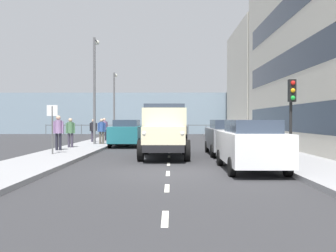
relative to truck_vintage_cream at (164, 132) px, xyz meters
The scene contains 20 objects.
ground_plane 5.43m from the truck_vintage_cream, 92.19° to the right, with size 80.00×80.00×0.00m, color #2D2D30.
sidewalk_left 7.56m from the truck_vintage_cream, 134.91° to the right, with size 2.68×41.00×0.15m, color gray.
sidewalk_right 7.29m from the truck_vintage_cream, 47.37° to the right, with size 2.68×41.00×0.15m, color gray.
road_centreline_markings 4.46m from the truck_vintage_cream, 92.69° to the right, with size 0.12×35.43×0.01m.
building_far_block 23.14m from the truck_vintage_cream, 117.67° to the right, with size 7.89×11.49×10.67m.
sea_horizon 28.83m from the truck_vintage_cream, 90.40° to the right, with size 80.00×0.80×5.00m, color gray.
seawall_railing 25.20m from the truck_vintage_cream, 90.46° to the right, with size 28.08×0.08×1.20m.
truck_vintage_cream is the anchor object (origin of this frame).
car_white_kerbside_near 5.10m from the truck_vintage_cream, 126.01° to the left, with size 1.88×4.43×1.72m.
car_grey_kerbside_1 3.39m from the truck_vintage_cream, 152.33° to the right, with size 1.77×4.38×1.72m.
car_teal_oppositeside_0 7.91m from the truck_vintage_cream, 70.90° to the right, with size 1.91×4.62×1.72m.
pedestrian_couple_a 6.08m from the truck_vintage_cream, 24.42° to the right, with size 0.53×0.34×1.80m.
pedestrian_strolling 7.10m from the truck_vintage_cream, 39.74° to the right, with size 0.53×0.34×1.67m.
pedestrian_near_railing 8.74m from the truck_vintage_cream, 60.93° to the right, with size 0.53×0.34×1.64m.
pedestrian_couple_b 11.21m from the truck_vintage_cream, 62.01° to the right, with size 0.53×0.34×1.61m.
pedestrian_with_bag 12.43m from the truck_vintage_cream, 67.46° to the right, with size 0.53×0.34×1.70m.
traffic_light_near 5.57m from the truck_vintage_cream, 162.78° to the left, with size 0.28×0.41×3.20m.
lamp_post_promenade 9.50m from the truck_vintage_cream, 58.56° to the right, with size 0.32×1.14×6.92m.
lamp_post_far 17.55m from the truck_vintage_cream, 74.02° to the right, with size 0.32×1.14×5.77m.
street_sign 5.19m from the truck_vintage_cream, ahead, with size 0.50×0.07×2.25m.
Camera 1 is at (-0.11, 12.12, 1.73)m, focal length 40.19 mm.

